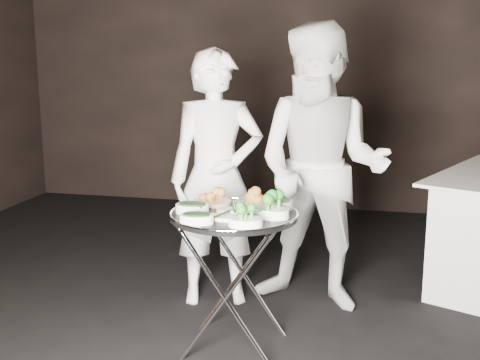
% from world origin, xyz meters
% --- Properties ---
extents(wall_back, '(6.00, 0.05, 3.00)m').
position_xyz_m(wall_back, '(0.00, 3.52, 1.50)').
color(wall_back, black).
rests_on(wall_back, floor).
extents(tray_stand, '(0.53, 0.45, 0.78)m').
position_xyz_m(tray_stand, '(0.15, 0.15, 0.44)').
color(tray_stand, silver).
rests_on(tray_stand, floor).
extents(serving_tray, '(0.71, 0.71, 0.04)m').
position_xyz_m(serving_tray, '(0.15, 0.15, 0.79)').
color(serving_tray, black).
rests_on(serving_tray, tray_stand).
extents(potato_plate_a, '(0.22, 0.22, 0.08)m').
position_xyz_m(potato_plate_a, '(-0.02, 0.33, 0.83)').
color(potato_plate_a, beige).
rests_on(potato_plate_a, serving_tray).
extents(potato_plate_b, '(0.21, 0.21, 0.08)m').
position_xyz_m(potato_plate_b, '(0.21, 0.38, 0.83)').
color(potato_plate_b, beige).
rests_on(potato_plate_b, serving_tray).
extents(greens_bowl, '(0.13, 0.13, 0.08)m').
position_xyz_m(greens_bowl, '(0.39, 0.29, 0.83)').
color(greens_bowl, white).
rests_on(greens_bowl, serving_tray).
extents(asparagus_plate_a, '(0.21, 0.16, 0.04)m').
position_xyz_m(asparagus_plate_a, '(0.15, 0.18, 0.81)').
color(asparagus_plate_a, white).
rests_on(asparagus_plate_a, serving_tray).
extents(asparagus_plate_b, '(0.20, 0.15, 0.04)m').
position_xyz_m(asparagus_plate_b, '(0.12, 0.02, 0.81)').
color(asparagus_plate_b, white).
rests_on(asparagus_plate_b, serving_tray).
extents(spinach_bowl_a, '(0.19, 0.12, 0.08)m').
position_xyz_m(spinach_bowl_a, '(-0.07, 0.10, 0.83)').
color(spinach_bowl_a, white).
rests_on(spinach_bowl_a, serving_tray).
extents(spinach_bowl_b, '(0.19, 0.14, 0.07)m').
position_xyz_m(spinach_bowl_b, '(0.02, -0.09, 0.83)').
color(spinach_bowl_b, white).
rests_on(spinach_bowl_b, serving_tray).
extents(broccoli_bowl_a, '(0.23, 0.20, 0.08)m').
position_xyz_m(broccoli_bowl_a, '(0.37, 0.11, 0.83)').
color(broccoli_bowl_a, white).
rests_on(broccoli_bowl_a, serving_tray).
extents(broccoli_bowl_b, '(0.19, 0.15, 0.07)m').
position_xyz_m(broccoli_bowl_b, '(0.27, -0.09, 0.83)').
color(broccoli_bowl_b, white).
rests_on(broccoli_bowl_b, serving_tray).
extents(serving_utensils, '(0.58, 0.41, 0.01)m').
position_xyz_m(serving_utensils, '(0.17, 0.22, 0.84)').
color(serving_utensils, silver).
rests_on(serving_utensils, serving_tray).
extents(waiter_left, '(0.71, 0.57, 1.69)m').
position_xyz_m(waiter_left, '(-0.12, 0.82, 0.84)').
color(waiter_left, white).
rests_on(waiter_left, floor).
extents(waiter_right, '(1.02, 0.86, 1.85)m').
position_xyz_m(waiter_right, '(0.56, 0.88, 0.92)').
color(waiter_right, white).
rests_on(waiter_right, floor).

